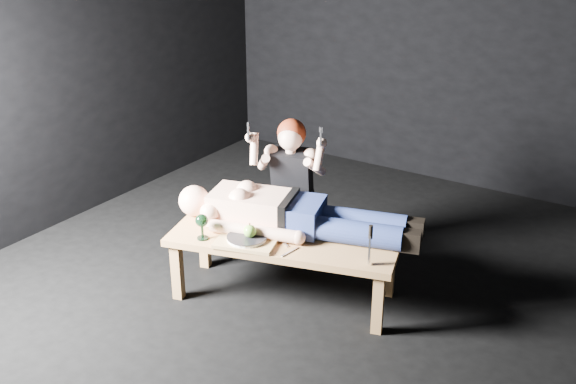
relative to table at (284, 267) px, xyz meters
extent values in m
plane|color=black|center=(0.30, 0.10, -0.23)|extent=(5.00, 5.00, 0.00)
plane|color=black|center=(0.30, 2.60, 1.27)|extent=(5.00, 0.00, 5.00)
cube|color=#A26D3A|center=(0.00, 0.00, 0.00)|extent=(1.59, 0.95, 0.45)
cube|color=tan|center=(-0.15, -0.20, 0.24)|extent=(0.45, 0.38, 0.02)
cylinder|color=white|center=(-0.15, -0.20, 0.26)|extent=(0.32, 0.32, 0.02)
sphere|color=#65A92A|center=(-0.14, -0.19, 0.31)|extent=(0.08, 0.08, 0.08)
cube|color=#B2B2B7|center=(-0.26, -0.27, 0.23)|extent=(0.04, 0.16, 0.01)
cube|color=#B2B2B7|center=(0.15, -0.16, 0.23)|extent=(0.04, 0.16, 0.01)
cube|color=#B2B2B7|center=(0.03, -0.07, 0.23)|extent=(0.14, 0.10, 0.01)
camera|label=1|loc=(2.12, -3.22, 2.20)|focal=41.36mm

